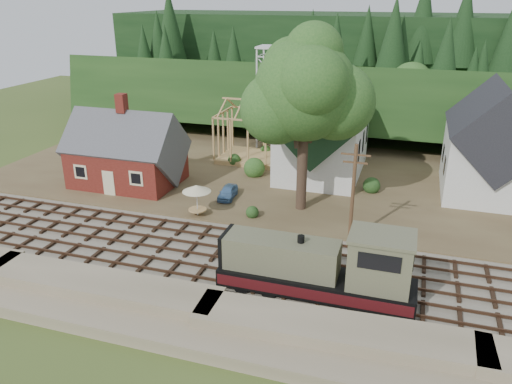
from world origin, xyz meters
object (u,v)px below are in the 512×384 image
(car_blue, at_px, (228,192))
(patio_set, at_px, (197,190))
(locomotive, at_px, (323,269))
(car_green, at_px, (126,167))

(car_blue, xyz_separation_m, patio_set, (-1.12, -4.41, 1.76))
(locomotive, bearing_deg, patio_set, 144.85)
(car_blue, bearing_deg, car_green, 160.42)
(locomotive, bearing_deg, car_blue, 130.80)
(locomotive, distance_m, car_green, 29.38)
(patio_set, bearing_deg, car_blue, 75.74)
(locomotive, height_order, car_blue, locomotive)
(locomotive, distance_m, car_blue, 17.53)
(locomotive, relative_size, car_blue, 3.60)
(locomotive, relative_size, car_green, 3.21)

